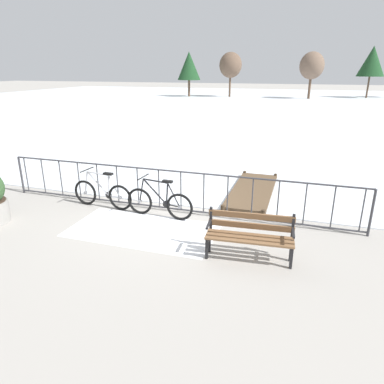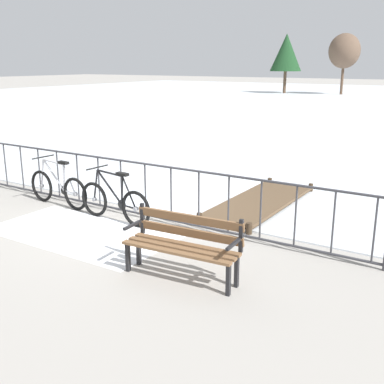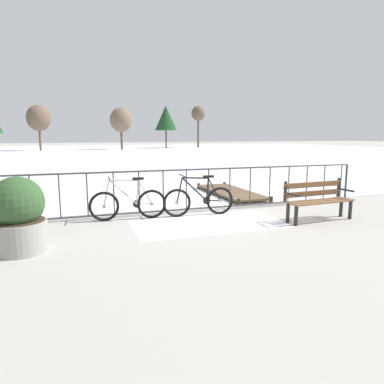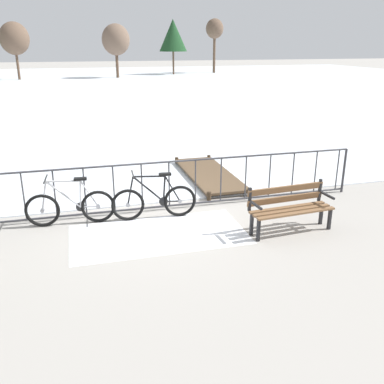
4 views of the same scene
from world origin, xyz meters
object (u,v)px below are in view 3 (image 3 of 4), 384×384
Objects in this scene: bicycle_near_railing at (128,203)px; bicycle_second at (199,200)px; park_bench at (317,197)px; planter_with_shrub at (18,216)px.

bicycle_second is (1.62, -0.13, 0.00)m from bicycle_near_railing.
park_bench is (3.96, -1.37, 0.14)m from bicycle_near_railing.
bicycle_second is at bearing 152.03° from park_bench.
bicycle_second is at bearing -4.66° from bicycle_near_railing.
bicycle_second is at bearing 22.25° from planter_with_shrub.
bicycle_second is 1.05× the size of park_bench.
bicycle_near_railing is at bearing 38.93° from planter_with_shrub.
bicycle_near_railing is 1.05× the size of park_bench.
bicycle_second is 3.92m from planter_with_shrub.
bicycle_near_railing is 1.00× the size of bicycle_second.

